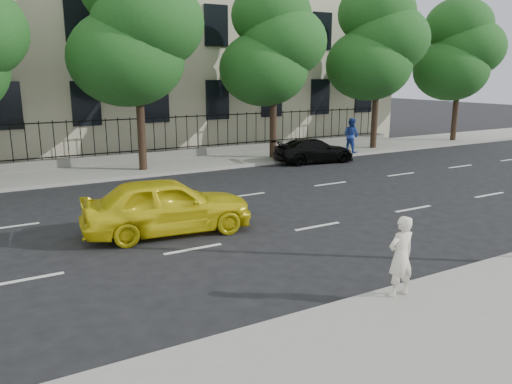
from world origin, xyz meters
The scene contains 12 objects.
ground centered at (0.00, 0.00, 0.00)m, with size 120.00×120.00×0.00m, color black.
far_sidewalk centered at (0.00, 14.00, 0.07)m, with size 60.00×4.00×0.15m, color gray.
lane_markings centered at (0.00, 4.75, 0.01)m, with size 49.60×4.62×0.01m, color silver, non-canonical shape.
iron_fence centered at (0.00, 15.70, 0.65)m, with size 30.00×0.50×2.20m.
tree_c centered at (-1.96, 13.36, 6.41)m, with size 5.89×5.50×9.80m.
tree_d centered at (5.04, 13.36, 5.84)m, with size 5.34×4.94×8.84m.
tree_e centered at (12.04, 13.36, 6.20)m, with size 5.71×5.31×9.46m.
tree_f centered at (19.04, 13.36, 5.88)m, with size 5.52×5.12×9.01m.
yellow_taxi centered at (-4.08, 4.16, 0.81)m, with size 1.91×4.76×1.62m, color yellow.
black_sedan centered at (6.43, 11.50, 0.61)m, with size 1.72×4.22×1.23m, color black.
woman_near centered at (-1.64, -2.40, 0.97)m, with size 0.60×0.39×1.65m, color silver.
pedestrian_far centered at (9.59, 12.40, 1.11)m, with size 0.93×0.72×1.91m, color navy.
Camera 1 is at (-8.65, -8.99, 4.47)m, focal length 35.00 mm.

